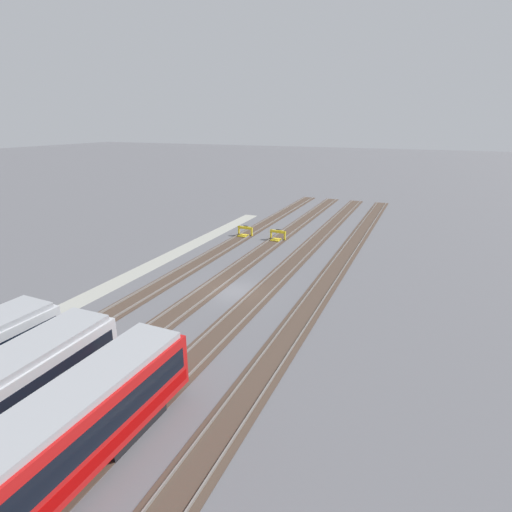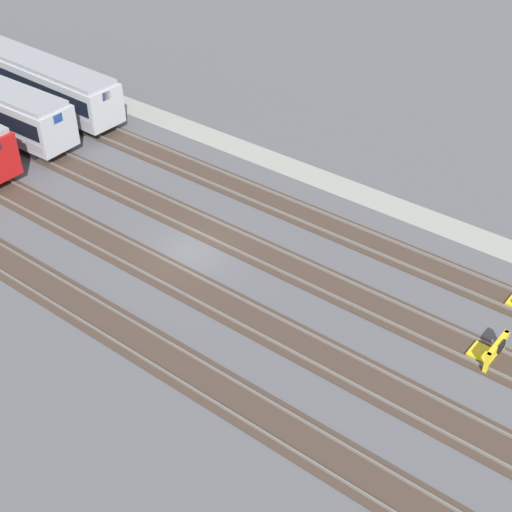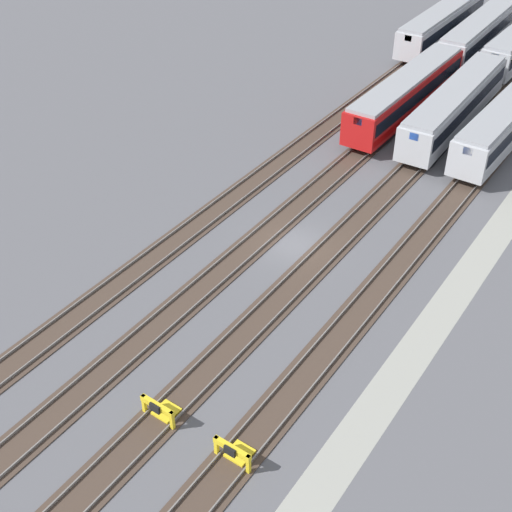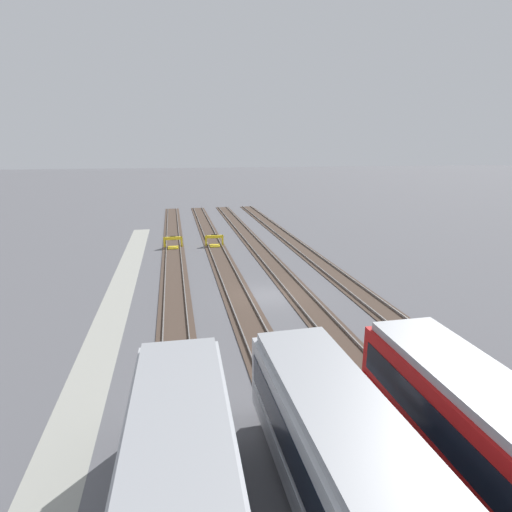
{
  "view_description": "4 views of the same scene",
  "coord_description": "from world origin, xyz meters",
  "views": [
    {
      "loc": [
        27.66,
        13.94,
        13.6
      ],
      "look_at": [
        -4.43,
        0.0,
        1.8
      ],
      "focal_mm": 28.0,
      "sensor_mm": 36.0,
      "label": 1
    },
    {
      "loc": [
        -21.3,
        22.06,
        23.22
      ],
      "look_at": [
        -4.43,
        0.0,
        1.8
      ],
      "focal_mm": 50.0,
      "sensor_mm": 36.0,
      "label": 2
    },
    {
      "loc": [
        -32.68,
        -18.88,
        26.65
      ],
      "look_at": [
        -4.43,
        0.0,
        1.8
      ],
      "focal_mm": 50.0,
      "sensor_mm": 36.0,
      "label": 3
    },
    {
      "loc": [
        26.15,
        -6.35,
        10.22
      ],
      "look_at": [
        -4.43,
        0.0,
        1.8
      ],
      "focal_mm": 28.0,
      "sensor_mm": 36.0,
      "label": 4
    }
  ],
  "objects": [
    {
      "name": "rail_track_middle",
      "position": [
        0.0,
        2.2,
        0.04
      ],
      "size": [
        90.0,
        2.24,
        0.21
      ],
      "color": "#47382D",
      "rests_on": "ground"
    },
    {
      "name": "subway_car_back_row_leftmost",
      "position": [
        21.81,
        2.17,
        2.04
      ],
      "size": [
        18.02,
        2.99,
        3.7
      ],
      "color": "#B71414",
      "rests_on": "ground"
    },
    {
      "name": "ground_plane",
      "position": [
        0.0,
        0.0,
        0.0
      ],
      "size": [
        400.0,
        400.0,
        0.0
      ],
      "primitive_type": "plane",
      "color": "#5B5B60"
    },
    {
      "name": "bumper_stop_nearest_track",
      "position": [
        -15.97,
        -6.6,
        0.51
      ],
      "size": [
        1.37,
        2.01,
        1.22
      ],
      "color": "yellow",
      "rests_on": "ground"
    },
    {
      "name": "subway_car_front_row_leftmost",
      "position": [
        40.97,
        6.63,
        2.04
      ],
      "size": [
        18.0,
        2.85,
        3.7
      ],
      "color": "#B7BABF",
      "rests_on": "ground"
    },
    {
      "name": "bumper_stop_near_inner_track",
      "position": [
        -15.9,
        -2.21,
        0.51
      ],
      "size": [
        1.37,
        2.01,
        1.22
      ],
      "color": "yellow",
      "rests_on": "ground"
    },
    {
      "name": "service_walkway",
      "position": [
        0.0,
        -10.55,
        0.0
      ],
      "size": [
        54.0,
        2.0,
        0.01
      ],
      "primitive_type": "cube",
      "color": "#9E9E93",
      "rests_on": "ground"
    },
    {
      "name": "subway_car_front_row_rightmost",
      "position": [
        21.81,
        -2.15,
        2.04
      ],
      "size": [
        18.06,
        3.21,
        3.7
      ],
      "color": "#B7BABF",
      "rests_on": "ground"
    },
    {
      "name": "subway_car_front_row_centre",
      "position": [
        40.44,
        2.25,
        2.04
      ],
      "size": [
        18.03,
        3.05,
        3.7
      ],
      "color": "#B7BABF",
      "rests_on": "ground"
    },
    {
      "name": "subway_car_front_row_left_inner",
      "position": [
        21.81,
        -6.63,
        2.04
      ],
      "size": [
        18.06,
        3.25,
        3.7
      ],
      "color": "#B7BABF",
      "rests_on": "ground"
    },
    {
      "name": "rail_track_far_inner",
      "position": [
        0.0,
        6.59,
        0.04
      ],
      "size": [
        90.0,
        2.24,
        0.21
      ],
      "color": "#47382D",
      "rests_on": "ground"
    },
    {
      "name": "rail_track_nearest",
      "position": [
        0.0,
        -6.59,
        0.04
      ],
      "size": [
        90.0,
        2.24,
        0.21
      ],
      "color": "#47382D",
      "rests_on": "ground"
    },
    {
      "name": "rail_track_near_inner",
      "position": [
        0.0,
        -2.2,
        0.04
      ],
      "size": [
        90.0,
        2.24,
        0.21
      ],
      "color": "#47382D",
      "rests_on": "ground"
    }
  ]
}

